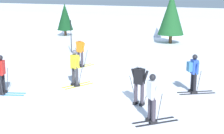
{
  "coord_description": "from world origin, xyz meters",
  "views": [
    {
      "loc": [
        5.58,
        -12.08,
        4.54
      ],
      "look_at": [
        -0.16,
        1.78,
        0.9
      ],
      "focal_mm": 54.11,
      "sensor_mm": 36.0,
      "label": 1
    }
  ],
  "objects_px": {
    "conifer_far_centre": "(171,14)",
    "skier_orange": "(80,51)",
    "skier_blue": "(194,72)",
    "skier_yellow": "(75,67)",
    "skier_white": "(152,97)",
    "trail_marker_pole": "(71,36)",
    "conifer_far_left": "(65,17)",
    "skier_black": "(139,83)",
    "skier_red": "(2,73)"
  },
  "relations": [
    {
      "from": "skier_blue",
      "to": "skier_yellow",
      "type": "relative_size",
      "value": 1.0
    },
    {
      "from": "conifer_far_left",
      "to": "skier_blue",
      "type": "bearing_deg",
      "value": -43.07
    },
    {
      "from": "trail_marker_pole",
      "to": "conifer_far_left",
      "type": "bearing_deg",
      "value": 123.02
    },
    {
      "from": "skier_blue",
      "to": "skier_yellow",
      "type": "height_order",
      "value": "same"
    },
    {
      "from": "skier_white",
      "to": "conifer_far_left",
      "type": "relative_size",
      "value": 0.58
    },
    {
      "from": "conifer_far_left",
      "to": "trail_marker_pole",
      "type": "bearing_deg",
      "value": -56.98
    },
    {
      "from": "skier_orange",
      "to": "skier_white",
      "type": "xyz_separation_m",
      "value": [
        5.98,
        -6.23,
        0.0
      ]
    },
    {
      "from": "skier_red",
      "to": "skier_white",
      "type": "relative_size",
      "value": 1.0
    },
    {
      "from": "skier_red",
      "to": "conifer_far_centre",
      "type": "distance_m",
      "value": 16.11
    },
    {
      "from": "skier_red",
      "to": "skier_black",
      "type": "bearing_deg",
      "value": 9.01
    },
    {
      "from": "trail_marker_pole",
      "to": "skier_orange",
      "type": "bearing_deg",
      "value": -54.1
    },
    {
      "from": "skier_yellow",
      "to": "trail_marker_pole",
      "type": "xyz_separation_m",
      "value": [
        -4.11,
        6.99,
        0.21
      ]
    },
    {
      "from": "trail_marker_pole",
      "to": "skier_blue",
      "type": "bearing_deg",
      "value": -32.78
    },
    {
      "from": "skier_white",
      "to": "conifer_far_centre",
      "type": "relative_size",
      "value": 0.43
    },
    {
      "from": "skier_white",
      "to": "conifer_far_left",
      "type": "height_order",
      "value": "conifer_far_left"
    },
    {
      "from": "skier_orange",
      "to": "skier_yellow",
      "type": "distance_m",
      "value": 3.77
    },
    {
      "from": "skier_orange",
      "to": "conifer_far_centre",
      "type": "xyz_separation_m",
      "value": [
        2.9,
        9.95,
        1.42
      ]
    },
    {
      "from": "skier_orange",
      "to": "skier_yellow",
      "type": "xyz_separation_m",
      "value": [
        1.54,
        -3.45,
        0.0
      ]
    },
    {
      "from": "skier_red",
      "to": "skier_black",
      "type": "relative_size",
      "value": 1.0
    },
    {
      "from": "skier_yellow",
      "to": "skier_black",
      "type": "distance_m",
      "value": 3.74
    },
    {
      "from": "skier_white",
      "to": "skier_yellow",
      "type": "relative_size",
      "value": 1.0
    },
    {
      "from": "skier_black",
      "to": "conifer_far_centre",
      "type": "height_order",
      "value": "conifer_far_centre"
    },
    {
      "from": "skier_blue",
      "to": "trail_marker_pole",
      "type": "relative_size",
      "value": 0.76
    },
    {
      "from": "trail_marker_pole",
      "to": "conifer_far_centre",
      "type": "relative_size",
      "value": 0.57
    },
    {
      "from": "skier_orange",
      "to": "skier_black",
      "type": "bearing_deg",
      "value": -43.34
    },
    {
      "from": "skier_white",
      "to": "skier_blue",
      "type": "height_order",
      "value": "same"
    },
    {
      "from": "skier_red",
      "to": "conifer_far_left",
      "type": "relative_size",
      "value": 0.58
    },
    {
      "from": "skier_black",
      "to": "skier_yellow",
      "type": "bearing_deg",
      "value": 159.46
    },
    {
      "from": "trail_marker_pole",
      "to": "skier_white",
      "type": "bearing_deg",
      "value": -48.85
    },
    {
      "from": "skier_blue",
      "to": "conifer_far_centre",
      "type": "relative_size",
      "value": 0.43
    },
    {
      "from": "conifer_far_centre",
      "to": "skier_black",
      "type": "bearing_deg",
      "value": -81.71
    },
    {
      "from": "skier_orange",
      "to": "conifer_far_left",
      "type": "distance_m",
      "value": 12.61
    },
    {
      "from": "skier_black",
      "to": "skier_orange",
      "type": "bearing_deg",
      "value": 136.66
    },
    {
      "from": "skier_red",
      "to": "conifer_far_left",
      "type": "distance_m",
      "value": 17.3
    },
    {
      "from": "skier_yellow",
      "to": "conifer_far_centre",
      "type": "bearing_deg",
      "value": 84.19
    },
    {
      "from": "conifer_far_left",
      "to": "conifer_far_centre",
      "type": "xyz_separation_m",
      "value": [
        9.94,
        -0.48,
        0.61
      ]
    },
    {
      "from": "skier_orange",
      "to": "skier_black",
      "type": "distance_m",
      "value": 6.93
    },
    {
      "from": "trail_marker_pole",
      "to": "skier_yellow",
      "type": "bearing_deg",
      "value": -59.58
    },
    {
      "from": "skier_yellow",
      "to": "skier_white",
      "type": "bearing_deg",
      "value": -32.08
    },
    {
      "from": "skier_blue",
      "to": "conifer_far_centre",
      "type": "bearing_deg",
      "value": 107.13
    },
    {
      "from": "skier_blue",
      "to": "skier_black",
      "type": "relative_size",
      "value": 1.0
    },
    {
      "from": "conifer_far_centre",
      "to": "skier_white",
      "type": "bearing_deg",
      "value": -79.24
    },
    {
      "from": "skier_orange",
      "to": "skier_yellow",
      "type": "relative_size",
      "value": 1.0
    },
    {
      "from": "skier_white",
      "to": "skier_black",
      "type": "distance_m",
      "value": 1.74
    },
    {
      "from": "skier_red",
      "to": "skier_orange",
      "type": "bearing_deg",
      "value": 82.37
    },
    {
      "from": "conifer_far_left",
      "to": "skier_orange",
      "type": "bearing_deg",
      "value": -55.98
    },
    {
      "from": "skier_blue",
      "to": "skier_black",
      "type": "distance_m",
      "value": 2.87
    },
    {
      "from": "skier_blue",
      "to": "skier_black",
      "type": "bearing_deg",
      "value": -125.74
    },
    {
      "from": "conifer_far_centre",
      "to": "skier_orange",
      "type": "bearing_deg",
      "value": -106.26
    },
    {
      "from": "skier_red",
      "to": "conifer_far_left",
      "type": "xyz_separation_m",
      "value": [
        -6.28,
        16.11,
        0.81
      ]
    }
  ]
}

